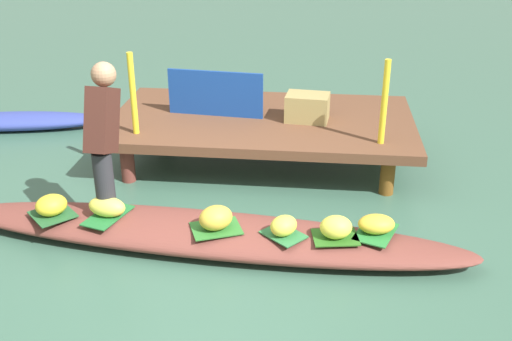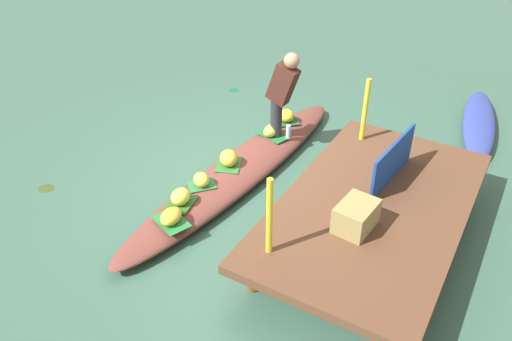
{
  "view_description": "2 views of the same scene",
  "coord_description": "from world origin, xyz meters",
  "px_view_note": "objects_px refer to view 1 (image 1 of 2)",
  "views": [
    {
      "loc": [
        0.87,
        -4.21,
        2.66
      ],
      "look_at": [
        0.35,
        0.59,
        0.42
      ],
      "focal_mm": 42.38,
      "sensor_mm": 36.0,
      "label": 1
    },
    {
      "loc": [
        4.59,
        2.93,
        3.74
      ],
      "look_at": [
        0.2,
        0.35,
        0.34
      ],
      "focal_mm": 35.95,
      "sensor_mm": 36.0,
      "label": 2
    }
  ],
  "objects_px": {
    "banana_bunch_4": "(376,224)",
    "banana_bunch_5": "(284,226)",
    "banana_bunch_0": "(336,227)",
    "market_banner": "(215,94)",
    "moored_boat": "(11,121)",
    "banana_bunch_3": "(107,207)",
    "produce_crate": "(307,107)",
    "vendor_boat": "(206,233)",
    "water_bottle": "(111,193)",
    "banana_bunch_2": "(51,205)",
    "vendor_person": "(103,132)",
    "banana_bunch_1": "(216,218)"
  },
  "relations": [
    {
      "from": "banana_bunch_0",
      "to": "vendor_person",
      "type": "height_order",
      "value": "vendor_person"
    },
    {
      "from": "banana_bunch_1",
      "to": "produce_crate",
      "type": "relative_size",
      "value": 0.63
    },
    {
      "from": "moored_boat",
      "to": "produce_crate",
      "type": "distance_m",
      "value": 3.71
    },
    {
      "from": "vendor_boat",
      "to": "water_bottle",
      "type": "distance_m",
      "value": 0.92
    },
    {
      "from": "vendor_boat",
      "to": "water_bottle",
      "type": "height_order",
      "value": "water_bottle"
    },
    {
      "from": "banana_bunch_0",
      "to": "vendor_person",
      "type": "relative_size",
      "value": 0.2
    },
    {
      "from": "market_banner",
      "to": "water_bottle",
      "type": "bearing_deg",
      "value": -106.38
    },
    {
      "from": "banana_bunch_4",
      "to": "water_bottle",
      "type": "height_order",
      "value": "water_bottle"
    },
    {
      "from": "water_bottle",
      "to": "market_banner",
      "type": "bearing_deg",
      "value": 68.14
    },
    {
      "from": "moored_boat",
      "to": "banana_bunch_0",
      "type": "height_order",
      "value": "banana_bunch_0"
    },
    {
      "from": "moored_boat",
      "to": "vendor_person",
      "type": "xyz_separation_m",
      "value": [
        2.04,
        -2.25,
        0.82
      ]
    },
    {
      "from": "vendor_boat",
      "to": "banana_bunch_5",
      "type": "height_order",
      "value": "banana_bunch_5"
    },
    {
      "from": "banana_bunch_0",
      "to": "banana_bunch_4",
      "type": "relative_size",
      "value": 0.87
    },
    {
      "from": "market_banner",
      "to": "banana_bunch_0",
      "type": "bearing_deg",
      "value": -51.73
    },
    {
      "from": "banana_bunch_3",
      "to": "moored_boat",
      "type": "bearing_deg",
      "value": 130.72
    },
    {
      "from": "banana_bunch_2",
      "to": "banana_bunch_4",
      "type": "relative_size",
      "value": 0.89
    },
    {
      "from": "banana_bunch_3",
      "to": "vendor_person",
      "type": "xyz_separation_m",
      "value": [
        -0.01,
        0.13,
        0.61
      ]
    },
    {
      "from": "banana_bunch_1",
      "to": "banana_bunch_5",
      "type": "distance_m",
      "value": 0.54
    },
    {
      "from": "produce_crate",
      "to": "banana_bunch_4",
      "type": "bearing_deg",
      "value": -71.5
    },
    {
      "from": "banana_bunch_2",
      "to": "banana_bunch_0",
      "type": "bearing_deg",
      "value": -2.79
    },
    {
      "from": "banana_bunch_0",
      "to": "moored_boat",
      "type": "bearing_deg",
      "value": 147.23
    },
    {
      "from": "banana_bunch_3",
      "to": "banana_bunch_0",
      "type": "bearing_deg",
      "value": -4.38
    },
    {
      "from": "banana_bunch_2",
      "to": "produce_crate",
      "type": "distance_m",
      "value": 2.75
    },
    {
      "from": "moored_boat",
      "to": "banana_bunch_3",
      "type": "bearing_deg",
      "value": -59.13
    },
    {
      "from": "banana_bunch_0",
      "to": "market_banner",
      "type": "distance_m",
      "value": 2.38
    },
    {
      "from": "banana_bunch_4",
      "to": "banana_bunch_5",
      "type": "distance_m",
      "value": 0.73
    },
    {
      "from": "banana_bunch_3",
      "to": "produce_crate",
      "type": "relative_size",
      "value": 0.73
    },
    {
      "from": "banana_bunch_2",
      "to": "vendor_person",
      "type": "relative_size",
      "value": 0.21
    },
    {
      "from": "vendor_person",
      "to": "produce_crate",
      "type": "xyz_separation_m",
      "value": [
        1.59,
        1.66,
        -0.3
      ]
    },
    {
      "from": "produce_crate",
      "to": "moored_boat",
      "type": "bearing_deg",
      "value": 170.77
    },
    {
      "from": "banana_bunch_3",
      "to": "vendor_boat",
      "type": "bearing_deg",
      "value": -0.82
    },
    {
      "from": "produce_crate",
      "to": "banana_bunch_5",
      "type": "bearing_deg",
      "value": -93.28
    },
    {
      "from": "moored_boat",
      "to": "banana_bunch_0",
      "type": "distance_m",
      "value": 4.67
    },
    {
      "from": "produce_crate",
      "to": "vendor_person",
      "type": "bearing_deg",
      "value": -133.72
    },
    {
      "from": "moored_boat",
      "to": "produce_crate",
      "type": "height_order",
      "value": "produce_crate"
    },
    {
      "from": "banana_bunch_0",
      "to": "market_banner",
      "type": "bearing_deg",
      "value": 122.79
    },
    {
      "from": "banana_bunch_0",
      "to": "water_bottle",
      "type": "bearing_deg",
      "value": 169.16
    },
    {
      "from": "moored_boat",
      "to": "water_bottle",
      "type": "relative_size",
      "value": 11.59
    },
    {
      "from": "banana_bunch_1",
      "to": "market_banner",
      "type": "height_order",
      "value": "market_banner"
    },
    {
      "from": "banana_bunch_5",
      "to": "water_bottle",
      "type": "xyz_separation_m",
      "value": [
        -1.51,
        0.37,
        0.01
      ]
    },
    {
      "from": "banana_bunch_4",
      "to": "vendor_boat",
      "type": "bearing_deg",
      "value": 179.22
    },
    {
      "from": "banana_bunch_2",
      "to": "water_bottle",
      "type": "distance_m",
      "value": 0.49
    },
    {
      "from": "vendor_boat",
      "to": "banana_bunch_4",
      "type": "xyz_separation_m",
      "value": [
        1.36,
        -0.02,
        0.19
      ]
    },
    {
      "from": "banana_bunch_1",
      "to": "produce_crate",
      "type": "distance_m",
      "value": 2.03
    },
    {
      "from": "banana_bunch_2",
      "to": "banana_bunch_3",
      "type": "distance_m",
      "value": 0.47
    },
    {
      "from": "banana_bunch_4",
      "to": "banana_bunch_5",
      "type": "xyz_separation_m",
      "value": [
        -0.72,
        -0.12,
        0.01
      ]
    },
    {
      "from": "banana_bunch_0",
      "to": "produce_crate",
      "type": "relative_size",
      "value": 0.57
    },
    {
      "from": "banana_bunch_4",
      "to": "vendor_person",
      "type": "xyz_separation_m",
      "value": [
        -2.2,
        0.16,
        0.62
      ]
    },
    {
      "from": "vendor_person",
      "to": "banana_bunch_2",
      "type": "bearing_deg",
      "value": -160.86
    },
    {
      "from": "banana_bunch_3",
      "to": "banana_bunch_5",
      "type": "bearing_deg",
      "value": -5.69
    }
  ]
}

